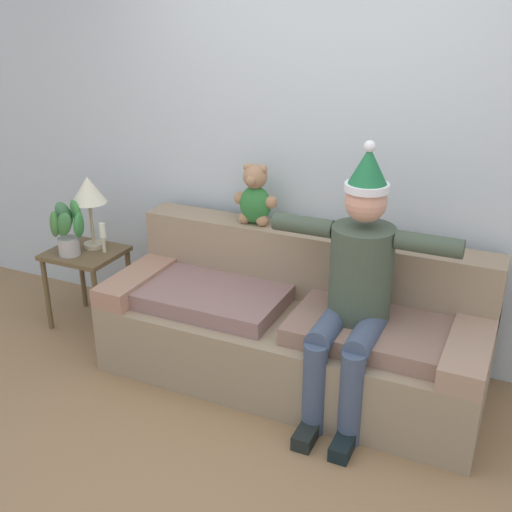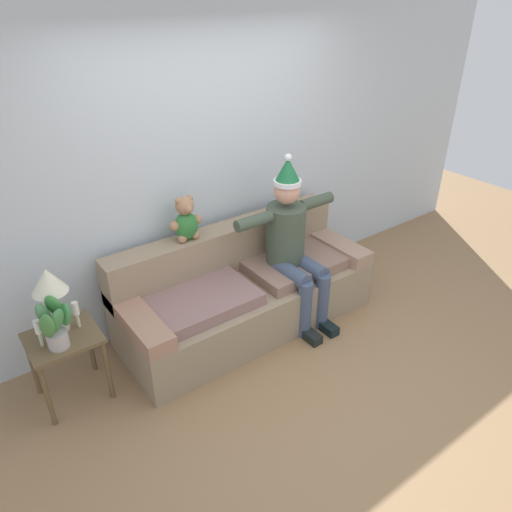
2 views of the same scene
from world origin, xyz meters
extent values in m
plane|color=#926F4B|center=(0.00, 0.00, 0.00)|extent=(10.00, 10.00, 0.00)
cube|color=silver|center=(0.00, 1.55, 1.35)|extent=(7.00, 0.10, 2.70)
cube|color=gray|center=(0.00, 0.99, 0.22)|extent=(2.24, 0.86, 0.43)
cube|color=gray|center=(0.00, 1.30, 0.64)|extent=(2.24, 0.24, 0.42)
cube|color=#A27761|center=(-1.01, 0.99, 0.50)|extent=(0.22, 0.86, 0.12)
cube|color=#A1806A|center=(1.01, 0.99, 0.50)|extent=(0.22, 0.86, 0.12)
cube|color=#886763|center=(-0.50, 0.94, 0.48)|extent=(0.90, 0.61, 0.10)
cube|color=#89695B|center=(0.50, 0.94, 0.48)|extent=(0.90, 0.61, 0.10)
cylinder|color=#3F4D3D|center=(0.40, 0.97, 0.79)|extent=(0.34, 0.34, 0.52)
sphere|color=tan|center=(0.40, 0.97, 1.19)|extent=(0.22, 0.22, 0.22)
cylinder|color=white|center=(0.40, 0.97, 1.27)|extent=(0.23, 0.23, 0.04)
cone|color=#1C693B|center=(0.40, 0.97, 1.38)|extent=(0.21, 0.21, 0.20)
sphere|color=white|center=(0.40, 0.97, 1.48)|extent=(0.06, 0.06, 0.06)
cylinder|color=#414F69|center=(0.30, 0.77, 0.53)|extent=(0.14, 0.40, 0.14)
cylinder|color=#414F69|center=(0.30, 0.57, 0.27)|extent=(0.13, 0.13, 0.53)
cube|color=black|center=(0.30, 0.49, 0.04)|extent=(0.10, 0.24, 0.08)
cylinder|color=#414F69|center=(0.50, 0.77, 0.53)|extent=(0.14, 0.40, 0.14)
cylinder|color=#414F69|center=(0.50, 0.57, 0.27)|extent=(0.13, 0.13, 0.53)
cube|color=black|center=(0.50, 0.49, 0.04)|extent=(0.10, 0.24, 0.08)
cylinder|color=#3F4D3D|center=(0.06, 0.97, 1.01)|extent=(0.34, 0.10, 0.10)
cylinder|color=#3F4D3D|center=(0.74, 0.97, 1.01)|extent=(0.34, 0.10, 0.10)
ellipsoid|color=#2E7635|center=(-0.38, 1.30, 0.97)|extent=(0.20, 0.16, 0.24)
sphere|color=#A67A58|center=(-0.38, 1.30, 1.15)|extent=(0.15, 0.15, 0.15)
sphere|color=#A67A58|center=(-0.38, 1.24, 1.14)|extent=(0.07, 0.07, 0.07)
sphere|color=#A67A58|center=(-0.43, 1.30, 1.20)|extent=(0.05, 0.05, 0.05)
sphere|color=#A67A58|center=(-0.33, 1.30, 1.20)|extent=(0.05, 0.05, 0.05)
sphere|color=#A67A58|center=(-0.49, 1.30, 1.00)|extent=(0.08, 0.08, 0.08)
sphere|color=#A67A58|center=(-0.44, 1.27, 0.88)|extent=(0.08, 0.08, 0.08)
sphere|color=#A67A58|center=(-0.28, 1.30, 1.00)|extent=(0.08, 0.08, 0.08)
sphere|color=#A67A58|center=(-0.32, 1.27, 0.88)|extent=(0.08, 0.08, 0.08)
cube|color=brown|center=(-1.54, 1.04, 0.54)|extent=(0.49, 0.43, 0.03)
cylinder|color=brown|center=(-1.76, 0.85, 0.26)|extent=(0.04, 0.04, 0.52)
cylinder|color=brown|center=(-1.33, 0.85, 0.26)|extent=(0.04, 0.04, 0.52)
cylinder|color=brown|center=(-1.76, 1.22, 0.26)|extent=(0.04, 0.04, 0.52)
cylinder|color=brown|center=(-1.33, 1.22, 0.26)|extent=(0.04, 0.04, 0.52)
cylinder|color=#BEB094|center=(-1.53, 1.12, 0.57)|extent=(0.14, 0.14, 0.03)
cylinder|color=#BCAD8B|center=(-1.53, 1.12, 0.73)|extent=(0.02, 0.02, 0.29)
cone|color=silver|center=(-1.53, 1.12, 0.97)|extent=(0.24, 0.24, 0.18)
cylinder|color=#B0A9A8|center=(-1.59, 0.94, 0.61)|extent=(0.14, 0.14, 0.12)
ellipsoid|color=#398943|center=(-1.50, 0.96, 0.77)|extent=(0.11, 0.13, 0.20)
ellipsoid|color=#39843B|center=(-1.55, 1.01, 0.84)|extent=(0.17, 0.11, 0.21)
ellipsoid|color=#417548|center=(-1.63, 0.98, 0.82)|extent=(0.16, 0.13, 0.21)
ellipsoid|color=#417939|center=(-1.64, 0.89, 0.78)|extent=(0.13, 0.11, 0.19)
ellipsoid|color=#3E8142|center=(-1.57, 0.90, 0.79)|extent=(0.17, 0.10, 0.21)
cylinder|color=beige|center=(-1.68, 1.02, 0.61)|extent=(0.02, 0.02, 0.11)
cylinder|color=white|center=(-1.68, 1.02, 0.71)|extent=(0.04, 0.04, 0.10)
cylinder|color=beige|center=(-1.41, 1.08, 0.61)|extent=(0.02, 0.02, 0.11)
cylinder|color=white|center=(-1.41, 1.08, 0.71)|extent=(0.04, 0.04, 0.10)
camera|label=1|loc=(1.19, -2.07, 2.19)|focal=44.25mm
camera|label=2|loc=(-2.02, -1.89, 2.71)|focal=33.93mm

